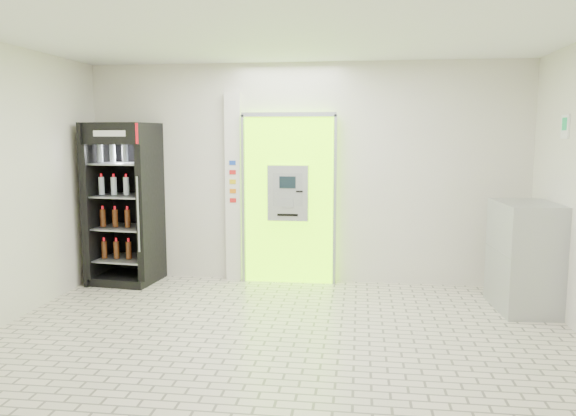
# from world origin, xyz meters

# --- Properties ---
(ground) EXTENTS (6.00, 6.00, 0.00)m
(ground) POSITION_xyz_m (0.00, 0.00, 0.00)
(ground) COLOR beige
(ground) RESTS_ON ground
(room_shell) EXTENTS (6.00, 6.00, 6.00)m
(room_shell) POSITION_xyz_m (0.00, 0.00, 1.84)
(room_shell) COLOR silver
(room_shell) RESTS_ON ground
(atm_assembly) EXTENTS (1.30, 0.24, 2.33)m
(atm_assembly) POSITION_xyz_m (-0.20, 2.41, 1.17)
(atm_assembly) COLOR #80F500
(atm_assembly) RESTS_ON ground
(pillar) EXTENTS (0.22, 0.11, 2.60)m
(pillar) POSITION_xyz_m (-0.98, 2.45, 1.30)
(pillar) COLOR silver
(pillar) RESTS_ON ground
(beverage_cooler) EXTENTS (0.90, 0.83, 2.19)m
(beverage_cooler) POSITION_xyz_m (-2.44, 2.13, 1.05)
(beverage_cooler) COLOR black
(beverage_cooler) RESTS_ON ground
(steel_cabinet) EXTENTS (0.70, 0.99, 1.26)m
(steel_cabinet) POSITION_xyz_m (2.67, 1.52, 0.63)
(steel_cabinet) COLOR #9FA1A6
(steel_cabinet) RESTS_ON ground
(exit_sign) EXTENTS (0.02, 0.22, 0.26)m
(exit_sign) POSITION_xyz_m (2.99, 1.40, 2.12)
(exit_sign) COLOR white
(exit_sign) RESTS_ON room_shell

